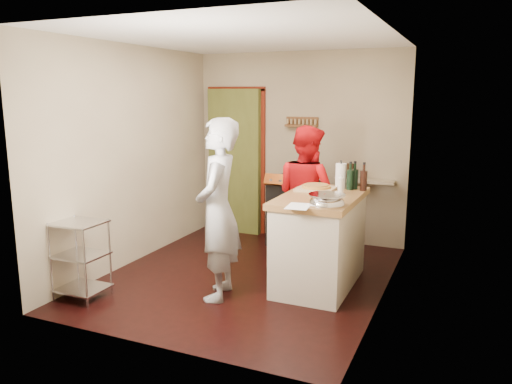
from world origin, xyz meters
TOP-DOWN VIEW (x-y plane):
  - floor at (0.00, 0.00)m, footprint 3.50×3.50m
  - back_wall at (-0.64, 1.78)m, footprint 3.00×0.44m
  - left_wall at (-1.50, 0.00)m, footprint 0.04×3.50m
  - right_wall at (1.50, 0.00)m, footprint 0.04×3.50m
  - ceiling at (0.00, 0.00)m, footprint 3.00×3.50m
  - stove at (0.05, 1.42)m, footprint 0.60×0.63m
  - wire_shelving at (-1.28, -1.20)m, footprint 0.48×0.40m
  - island at (0.82, 0.10)m, footprint 0.78×1.43m
  - person_stripe at (-0.03, -0.62)m, footprint 0.59×0.75m
  - person_red at (0.45, 0.75)m, footprint 1.01×0.94m

SIDE VIEW (x-z plane):
  - floor at x=0.00m, z-range 0.00..0.00m
  - wire_shelving at x=-1.28m, z-range 0.04..0.84m
  - stove at x=0.05m, z-range -0.05..0.95m
  - island at x=0.82m, z-range -0.13..1.17m
  - person_red at x=0.45m, z-range 0.00..1.67m
  - person_stripe at x=-0.03m, z-range 0.00..1.81m
  - back_wall at x=-0.64m, z-range -0.17..2.43m
  - left_wall at x=-1.50m, z-range 0.00..2.60m
  - right_wall at x=1.50m, z-range 0.00..2.60m
  - ceiling at x=0.00m, z-range 2.60..2.62m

